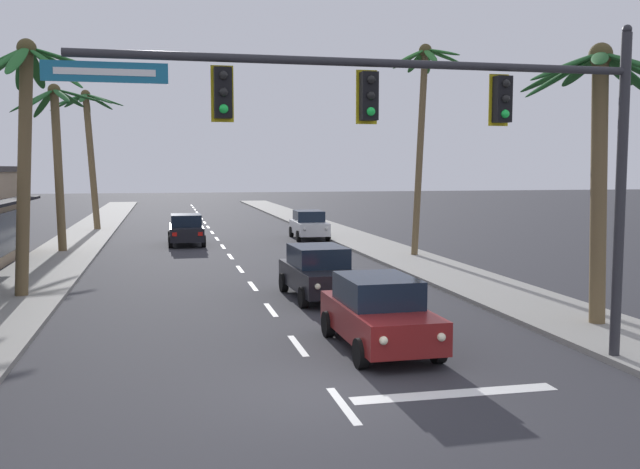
{
  "coord_description": "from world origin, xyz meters",
  "views": [
    {
      "loc": [
        -3.02,
        -12.46,
        4.19
      ],
      "look_at": [
        1.53,
        8.0,
        2.2
      ],
      "focal_mm": 39.35,
      "sensor_mm": 36.0,
      "label": 1
    }
  ],
  "objects": [
    {
      "name": "ground_plane",
      "position": [
        0.0,
        0.0,
        0.0
      ],
      "size": [
        220.0,
        220.0,
        0.0
      ],
      "primitive_type": "plane",
      "color": "#2D2D33"
    },
    {
      "name": "sidewalk_right",
      "position": [
        7.8,
        20.0,
        0.07
      ],
      "size": [
        3.2,
        110.0,
        0.14
      ],
      "primitive_type": "cube",
      "color": "gray",
      "rests_on": "ground"
    },
    {
      "name": "sidewalk_left",
      "position": [
        -7.8,
        20.0,
        0.07
      ],
      "size": [
        3.2,
        110.0,
        0.14
      ],
      "primitive_type": "cube",
      "color": "gray",
      "rests_on": "ground"
    },
    {
      "name": "lane_markings",
      "position": [
        0.46,
        19.72,
        0.0
      ],
      "size": [
        4.28,
        88.08,
        0.01
      ],
      "color": "silver",
      "rests_on": "ground"
    },
    {
      "name": "traffic_signal_mast",
      "position": [
        2.63,
        0.7,
        5.07
      ],
      "size": [
        11.66,
        0.41,
        7.17
      ],
      "color": "#2D2D33",
      "rests_on": "ground"
    },
    {
      "name": "sedan_lead_at_stop_bar",
      "position": [
        1.78,
        2.86,
        0.85
      ],
      "size": [
        1.99,
        4.47,
        1.68
      ],
      "color": "maroon",
      "rests_on": "ground"
    },
    {
      "name": "sedan_third_in_queue",
      "position": [
        1.81,
        9.41,
        0.85
      ],
      "size": [
        2.09,
        4.51,
        1.68
      ],
      "color": "black",
      "rests_on": "ground"
    },
    {
      "name": "sedan_oncoming_far",
      "position": [
        -1.88,
        26.43,
        0.85
      ],
      "size": [
        1.95,
        4.45,
        1.68
      ],
      "color": "black",
      "rests_on": "ground"
    },
    {
      "name": "sedan_parked_nearest_kerb",
      "position": [
        5.34,
        28.11,
        0.85
      ],
      "size": [
        2.07,
        4.5,
        1.68
      ],
      "color": "silver",
      "rests_on": "ground"
    },
    {
      "name": "palm_left_second",
      "position": [
        -7.21,
        11.24,
        5.84
      ],
      "size": [
        4.7,
        4.76,
        8.21
      ],
      "color": "brown",
      "rests_on": "ground"
    },
    {
      "name": "palm_left_third",
      "position": [
        -8.05,
        23.7,
        5.56
      ],
      "size": [
        4.34,
        4.19,
        8.25
      ],
      "color": "brown",
      "rests_on": "ground"
    },
    {
      "name": "palm_left_farthest",
      "position": [
        -7.77,
        36.26,
        6.39
      ],
      "size": [
        4.73,
        4.58,
        9.31
      ],
      "color": "brown",
      "rests_on": "ground"
    },
    {
      "name": "palm_right_nearest",
      "position": [
        7.88,
        3.64,
        5.23
      ],
      "size": [
        4.11,
        4.26,
        7.36
      ],
      "color": "brown",
      "rests_on": "ground"
    },
    {
      "name": "palm_right_second",
      "position": [
        8.72,
        18.48,
        7.02
      ],
      "size": [
        3.19,
        3.05,
        9.88
      ],
      "color": "brown",
      "rests_on": "ground"
    }
  ]
}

